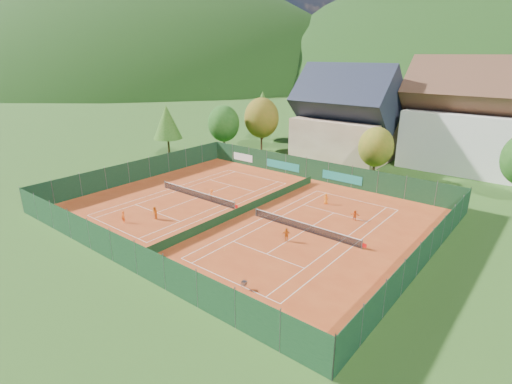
% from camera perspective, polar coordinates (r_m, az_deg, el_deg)
% --- Properties ---
extents(ground, '(600.00, 600.00, 0.00)m').
position_cam_1_polar(ground, '(46.18, -1.56, -3.01)').
color(ground, '#275019').
rests_on(ground, ground).
extents(clay_pad, '(40.00, 32.00, 0.01)m').
position_cam_1_polar(clay_pad, '(46.18, -1.56, -2.98)').
color(clay_pad, '#A93D18').
rests_on(clay_pad, ground).
extents(court_markings_left, '(11.03, 23.83, 0.00)m').
position_cam_1_polar(court_markings_left, '(51.38, -8.38, -0.82)').
color(court_markings_left, white).
rests_on(court_markings_left, ground).
extents(court_markings_right, '(11.03, 23.83, 0.00)m').
position_cam_1_polar(court_markings_right, '(41.85, 6.86, -5.55)').
color(court_markings_right, white).
rests_on(court_markings_right, ground).
extents(tennis_net_left, '(13.30, 0.10, 1.02)m').
position_cam_1_polar(tennis_net_left, '(51.11, -8.29, -0.33)').
color(tennis_net_left, '#59595B').
rests_on(tennis_net_left, ground).
extents(tennis_net_right, '(13.30, 0.10, 1.02)m').
position_cam_1_polar(tennis_net_right, '(41.58, 7.07, -4.99)').
color(tennis_net_right, '#59595B').
rests_on(tennis_net_right, ground).
extents(court_divider, '(0.03, 28.80, 1.00)m').
position_cam_1_polar(court_divider, '(45.99, -1.56, -2.41)').
color(court_divider, '#13351A').
rests_on(court_divider, ground).
extents(fence_north, '(40.00, 0.10, 3.00)m').
position_cam_1_polar(fence_north, '(58.34, 8.31, 3.14)').
color(fence_north, '#13351B').
rests_on(fence_north, ground).
extents(fence_south, '(40.00, 0.04, 3.00)m').
position_cam_1_polar(fence_south, '(36.03, -18.45, -8.15)').
color(fence_south, '#15391D').
rests_on(fence_south, ground).
extents(fence_west, '(0.04, 32.00, 3.00)m').
position_cam_1_polar(fence_west, '(59.94, -16.33, 3.02)').
color(fence_west, '#13351F').
rests_on(fence_west, ground).
extents(fence_east, '(0.09, 32.00, 3.00)m').
position_cam_1_polar(fence_east, '(37.09, 23.01, -7.95)').
color(fence_east, '#13361F').
rests_on(fence_east, ground).
extents(chalet, '(16.20, 12.00, 16.00)m').
position_cam_1_polar(chalet, '(70.49, 12.66, 9.96)').
color(chalet, '#D0B593').
rests_on(chalet, ground).
extents(hotel_block_a, '(21.60, 11.00, 17.25)m').
position_cam_1_polar(hotel_block_a, '(70.22, 29.12, 8.61)').
color(hotel_block_a, silver).
rests_on(hotel_block_a, ground).
extents(tree_west_front, '(5.72, 5.72, 8.69)m').
position_cam_1_polar(tree_west_front, '(73.33, -4.64, 9.73)').
color(tree_west_front, '#442A18').
rests_on(tree_west_front, ground).
extents(tree_west_mid, '(6.44, 6.44, 9.78)m').
position_cam_1_polar(tree_west_mid, '(75.14, 0.80, 10.55)').
color(tree_west_mid, '#402417').
rests_on(tree_west_mid, ground).
extents(tree_west_back, '(5.60, 5.60, 10.00)m').
position_cam_1_polar(tree_west_back, '(84.94, 0.94, 12.02)').
color(tree_west_back, '#452C18').
rests_on(tree_west_back, ground).
extents(tree_center, '(5.01, 5.01, 7.60)m').
position_cam_1_polar(tree_center, '(60.05, 16.76, 6.19)').
color(tree_center, '#412F17').
rests_on(tree_center, ground).
extents(tree_west_side, '(5.04, 5.04, 9.00)m').
position_cam_1_polar(tree_west_side, '(72.24, -12.61, 9.73)').
color(tree_west_side, '#483119').
rests_on(tree_west_side, ground).
extents(ball_hopper, '(0.34, 0.34, 0.80)m').
position_cam_1_polar(ball_hopper, '(31.85, -1.69, -12.86)').
color(ball_hopper, slate).
rests_on(ball_hopper, ground).
extents(loose_ball_0, '(0.07, 0.07, 0.07)m').
position_cam_1_polar(loose_ball_0, '(50.46, -16.54, -1.79)').
color(loose_ball_0, '#CCD833').
rests_on(loose_ball_0, ground).
extents(loose_ball_1, '(0.07, 0.07, 0.07)m').
position_cam_1_polar(loose_ball_1, '(37.81, -4.56, -8.29)').
color(loose_ball_1, '#CCD833').
rests_on(loose_ball_1, ground).
extents(loose_ball_2, '(0.07, 0.07, 0.07)m').
position_cam_1_polar(loose_ball_2, '(48.65, 1.05, -1.75)').
color(loose_ball_2, '#CCD833').
rests_on(loose_ball_2, ground).
extents(loose_ball_3, '(0.07, 0.07, 0.07)m').
position_cam_1_polar(loose_ball_3, '(52.40, 2.84, -0.20)').
color(loose_ball_3, '#CCD833').
rests_on(loose_ball_3, ground).
extents(player_left_near, '(0.50, 0.35, 1.30)m').
position_cam_1_polar(player_left_near, '(45.68, -18.45, -3.40)').
color(player_left_near, '#FF5F16').
rests_on(player_left_near, ground).
extents(player_left_mid, '(0.88, 0.78, 1.50)m').
position_cam_1_polar(player_left_mid, '(45.44, -14.27, -2.97)').
color(player_left_mid, orange).
rests_on(player_left_mid, ground).
extents(player_left_far, '(1.06, 0.85, 1.44)m').
position_cam_1_polar(player_left_far, '(50.03, -6.33, -0.42)').
color(player_left_far, '#FB6016').
rests_on(player_left_far, ground).
extents(player_right_near, '(0.88, 0.76, 1.42)m').
position_cam_1_polar(player_right_near, '(39.22, 4.34, -6.12)').
color(player_right_near, orange).
rests_on(player_right_near, ground).
extents(player_right_far_a, '(0.78, 0.68, 1.35)m').
position_cam_1_polar(player_right_far_a, '(49.30, 9.97, -0.97)').
color(player_right_far_a, orange).
rests_on(player_right_far_a, ground).
extents(player_right_far_b, '(1.16, 0.63, 1.19)m').
position_cam_1_polar(player_right_far_b, '(45.28, 13.93, -3.23)').
color(player_right_far_b, '#EB5714').
rests_on(player_right_far_b, ground).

